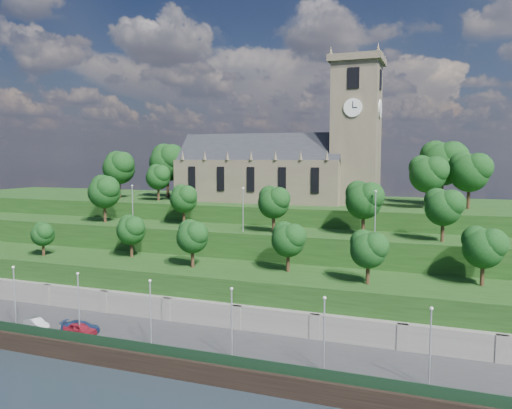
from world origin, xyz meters
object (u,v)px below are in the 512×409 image
at_px(church, 286,162).
at_px(car_middle, 37,324).
at_px(car_left, 80,329).
at_px(car_right, 81,327).

height_order(church, car_middle, church).
bearing_deg(car_left, church, -13.92).
relative_size(car_middle, car_right, 0.81).
bearing_deg(church, car_left, -106.62).
distance_m(church, car_left, 49.30).
bearing_deg(church, car_middle, -114.31).
height_order(church, car_left, church).
bearing_deg(car_middle, car_right, -68.23).
xyz_separation_m(car_left, car_middle, (-6.65, -0.06, -0.10)).
height_order(car_left, car_middle, car_left).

